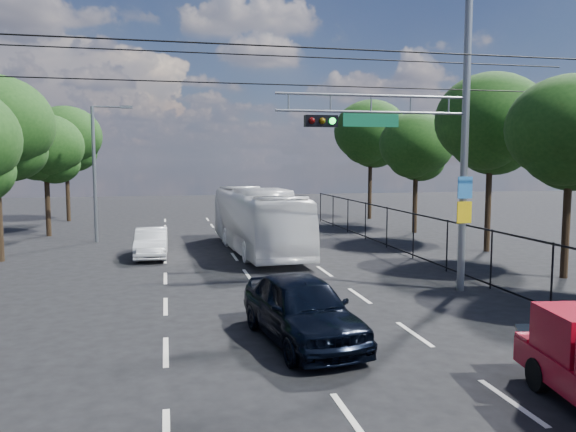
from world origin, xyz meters
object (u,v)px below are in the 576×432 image
object	(u,v)px
signal_mast	(430,129)
white_van	(151,243)
navy_hatchback	(302,308)
white_bus	(258,220)

from	to	relation	value
signal_mast	white_van	world-z (taller)	signal_mast
navy_hatchback	white_bus	world-z (taller)	white_bus
signal_mast	white_bus	distance (m)	10.79
navy_hatchback	white_van	size ratio (longest dim) A/B	1.21
navy_hatchback	white_bus	distance (m)	13.27
signal_mast	white_van	distance (m)	13.27
navy_hatchback	white_van	xyz separation A→B (m)	(-3.75, 12.66, -0.16)
white_bus	navy_hatchback	bearing A→B (deg)	-98.12
white_van	signal_mast	bearing A→B (deg)	-43.70
white_van	white_bus	bearing A→B (deg)	7.26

